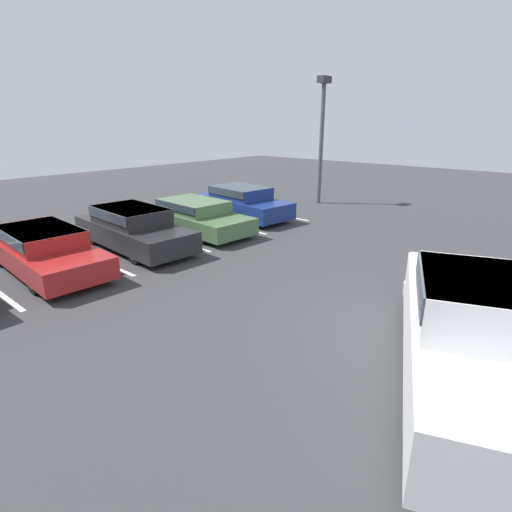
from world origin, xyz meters
TOP-DOWN VIEW (x-y plane):
  - ground_plane at (0.00, 0.00)m, footprint 60.00×60.00m
  - stall_stripe_c at (-1.67, 9.52)m, footprint 0.12×4.48m
  - stall_stripe_d at (1.03, 9.52)m, footprint 0.12×4.48m
  - stall_stripe_e at (3.73, 9.52)m, footprint 0.12×4.48m
  - stall_stripe_f at (6.43, 9.52)m, footprint 0.12×4.48m
  - pickup_truck at (-0.85, -0.58)m, footprint 5.88×3.94m
  - parked_sedan_b at (-2.97, 9.45)m, footprint 1.98×4.87m
  - parked_sedan_c at (-0.26, 9.44)m, footprint 2.02×4.79m
  - parked_sedan_d at (2.32, 9.48)m, footprint 2.15×4.74m
  - parked_sedan_e at (5.05, 9.71)m, footprint 2.24×4.53m
  - light_post at (9.88, 9.03)m, footprint 0.70×0.36m

SIDE VIEW (x-z plane):
  - ground_plane at x=0.00m, z-range 0.00..0.00m
  - stall_stripe_c at x=-1.67m, z-range 0.00..0.01m
  - stall_stripe_d at x=1.03m, z-range 0.00..0.01m
  - stall_stripe_e at x=3.73m, z-range 0.00..0.01m
  - stall_stripe_f at x=6.43m, z-range 0.00..0.01m
  - parked_sedan_d at x=2.32m, z-range 0.05..1.20m
  - parked_sedan_b at x=-2.97m, z-range 0.05..1.22m
  - parked_sedan_c at x=-0.26m, z-range 0.04..1.33m
  - parked_sedan_e at x=5.05m, z-range 0.04..1.33m
  - pickup_truck at x=-0.85m, z-range -0.01..1.84m
  - light_post at x=9.88m, z-range 0.60..6.37m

